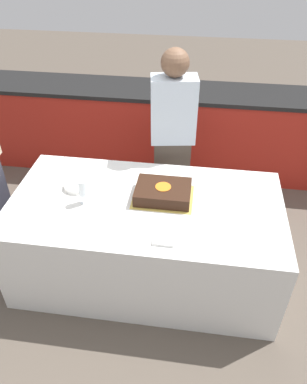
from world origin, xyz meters
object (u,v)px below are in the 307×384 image
(cake, at_px, (163,192))
(person_cutting_cake, at_px, (172,139))
(plate_stack, at_px, (78,185))
(wine_glass, at_px, (83,189))

(cake, relative_size, person_cutting_cake, 0.27)
(cake, relative_size, plate_stack, 2.15)
(plate_stack, height_order, wine_glass, wine_glass)
(cake, height_order, person_cutting_cake, person_cutting_cake)
(plate_stack, distance_m, wine_glass, 0.22)
(cake, distance_m, plate_stack, 0.65)
(cake, xyz_separation_m, wine_glass, (-0.54, -0.14, 0.08))
(cake, bearing_deg, person_cutting_cake, 90.00)
(cake, xyz_separation_m, person_cutting_cake, (0.00, 0.65, 0.06))
(cake, xyz_separation_m, plate_stack, (-0.64, 0.03, -0.03))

